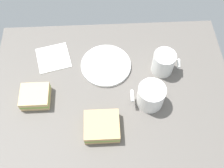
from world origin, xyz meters
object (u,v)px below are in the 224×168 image
(coffee_mug_black, at_px, (164,63))
(paper_napkin, at_px, (53,58))
(coffee_mug_milky, at_px, (151,96))
(sandwich_side, at_px, (102,126))
(sandwich_main, at_px, (35,97))
(plate_of_food, at_px, (106,65))

(coffee_mug_black, relative_size, paper_napkin, 0.85)
(coffee_mug_milky, xyz_separation_m, sandwich_side, (-0.17, -0.10, -0.02))
(sandwich_main, xyz_separation_m, paper_napkin, (0.05, 0.18, -0.02))
(coffee_mug_black, height_order, sandwich_main, coffee_mug_black)
(coffee_mug_milky, bearing_deg, coffee_mug_black, 64.67)
(coffee_mug_milky, xyz_separation_m, sandwich_main, (-0.41, 0.03, -0.02))
(coffee_mug_black, height_order, coffee_mug_milky, coffee_mug_black)
(coffee_mug_black, xyz_separation_m, coffee_mug_milky, (-0.06, -0.14, -0.00))
(coffee_mug_black, bearing_deg, coffee_mug_milky, -115.33)
(coffee_mug_black, distance_m, sandwich_main, 0.49)
(paper_napkin, bearing_deg, plate_of_food, -13.45)
(paper_napkin, bearing_deg, sandwich_side, -58.93)
(plate_of_food, distance_m, sandwich_main, 0.29)
(coffee_mug_black, distance_m, coffee_mug_milky, 0.15)
(plate_of_food, relative_size, coffee_mug_black, 1.84)
(coffee_mug_milky, distance_m, sandwich_main, 0.41)
(coffee_mug_milky, distance_m, paper_napkin, 0.42)
(sandwich_main, height_order, paper_napkin, sandwich_main)
(sandwich_main, bearing_deg, coffee_mug_black, 12.83)
(plate_of_food, xyz_separation_m, paper_napkin, (-0.21, 0.05, -0.00))
(sandwich_main, xyz_separation_m, sandwich_side, (0.23, -0.12, -0.00))
(coffee_mug_black, xyz_separation_m, sandwich_main, (-0.47, -0.11, -0.03))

